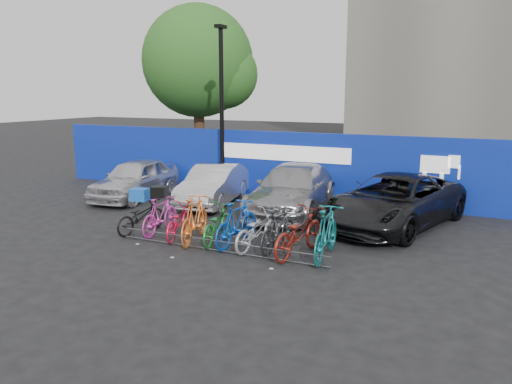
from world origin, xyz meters
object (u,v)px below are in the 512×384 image
Objects in this scene: tree at (203,64)px; bike_7 at (278,230)px; car_3 at (394,201)px; bike_3 at (195,219)px; lamppost at (222,107)px; bike_5 at (237,223)px; car_0 at (135,179)px; bike_2 at (178,221)px; bike_rack at (219,246)px; bike_6 at (257,230)px; bike_8 at (299,233)px; car_1 at (214,185)px; car_2 at (293,189)px; bike_4 at (217,224)px; bike_9 at (326,233)px; bike_0 at (141,216)px; bike_1 at (160,215)px.

bike_7 is at bearing -51.11° from tree.
car_3 is 5.71m from bike_3.
lamppost is 6.83m from bike_5.
bike_2 is (4.21, -3.54, -0.26)m from car_0.
bike_rack is at bearing -41.23° from car_0.
bike_6 is at bearing -110.69° from car_3.
bike_8 is at bearing 175.04° from bike_7.
bike_6 is at bearing 166.57° from bike_2.
car_2 reaches higher than car_1.
lamppost is 3.43× the size of bike_7.
bike_3 is at bearing 14.17° from bike_6.
bike_2 is (1.17, -3.92, -0.22)m from car_1.
bike_5 is at bearing 8.06° from bike_8.
bike_7 is (-2.12, -3.49, -0.21)m from car_3.
bike_4 is 2.27m from bike_8.
car_2 reaches higher than bike_9.
bike_8 is at bearing -177.41° from bike_5.
bike_9 is (-0.91, -3.55, -0.13)m from car_3.
bike_8 reaches higher than bike_rack.
bike_3 is 0.97× the size of bike_9.
car_0 is 4.66m from bike_0.
bike_3 is at bearing 8.48° from bike_7.
car_3 is at bearing -146.30° from bike_4.
bike_3 reaches higher than bike_rack.
bike_6 is (3.51, 0.03, 0.03)m from bike_0.
bike_2 is 0.62m from bike_3.
lamppost reaches higher than bike_0.
bike_8 is (1.10, -0.05, 0.08)m from bike_6.
bike_4 is 0.89× the size of bike_9.
tree is at bearing 127.51° from lamppost.
bike_1 is 3.47m from bike_7.
bike_3 is at bearing -123.61° from car_3.
bike_6 is at bearing 175.38° from bike_1.
bike_1 is (4.55, -9.92, -4.55)m from tree.
car_3 reaches higher than bike_0.
bike_3 is 1.04× the size of bike_5.
bike_2 is at bearing 5.80° from bike_5.
bike_8 is (4.61, -0.02, 0.11)m from bike_0.
bike_8 is at bearing -97.28° from car_3.
lamppost is 6.57m from bike_4.
bike_0 is at bearing -68.38° from tree.
bike_4 is at bearing -103.69° from car_2.
tree is 3.91× the size of bike_3.
tree is at bearing -50.54° from bike_5.
car_3 is at bearing -152.96° from bike_3.
bike_9 is (1.22, -0.05, 0.08)m from bike_7.
car_3 is at bearing -117.44° from bike_7.
tree is at bearing -50.63° from bike_9.
bike_8 is at bearing 168.91° from bike_3.
bike_6 is (7.49, -9.99, -4.59)m from tree.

